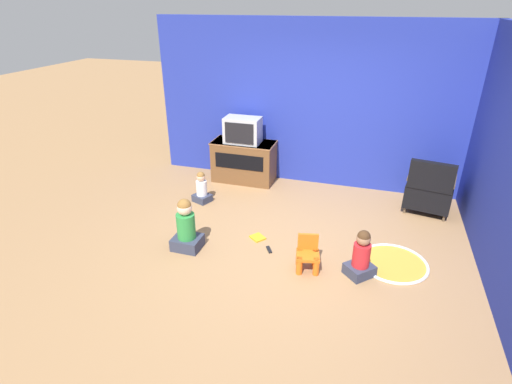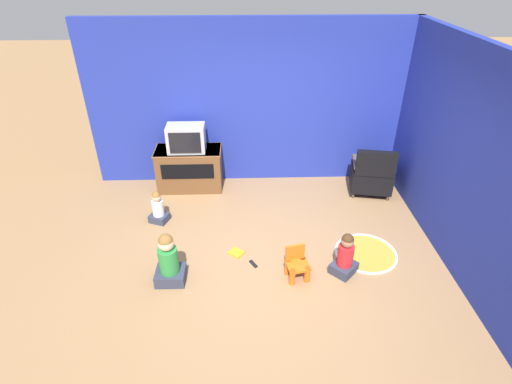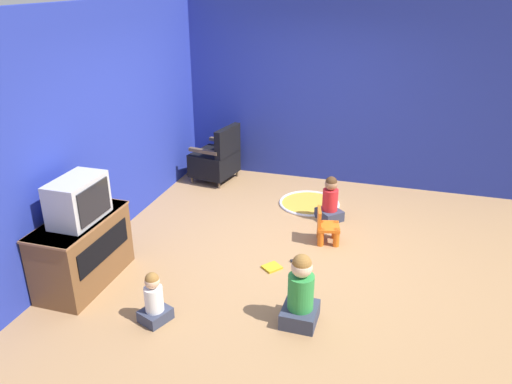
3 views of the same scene
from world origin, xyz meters
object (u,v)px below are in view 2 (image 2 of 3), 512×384
child_watching_right (345,256)px  remote_control (253,264)px  yellow_kid_chair (297,266)px  child_watching_center (169,261)px  child_watching_left (158,209)px  book (236,253)px  television (186,138)px  tv_cabinet (190,168)px  black_armchair (372,175)px

child_watching_right → remote_control: (-1.16, 0.18, -0.25)m
yellow_kid_chair → child_watching_center: bearing=168.1°
child_watching_left → child_watching_right: size_ratio=0.85×
child_watching_left → book: (1.18, -0.81, -0.21)m
child_watching_right → remote_control: 1.20m
television → yellow_kid_chair: (1.57, -2.23, -0.77)m
child_watching_left → child_watching_center: (0.37, -1.29, 0.09)m
television → child_watching_center: television is taller
yellow_kid_chair → remote_control: yellow_kid_chair is taller
child_watching_center → tv_cabinet: bearing=90.0°
tv_cabinet → yellow_kid_chair: bearing=-55.3°
black_armchair → child_watching_left: black_armchair is taller
black_armchair → remote_control: bearing=51.0°
black_armchair → remote_control: 2.69m
television → child_watching_left: television is taller
book → black_armchair: bearing=-107.5°
television → black_armchair: bearing=-4.8°
child_watching_center → child_watching_right: (2.20, 0.08, -0.05)m
tv_cabinet → black_armchair: black_armchair is taller
yellow_kid_chair → child_watching_right: bearing=-7.1°
child_watching_center → book: bearing=31.2°
yellow_kid_chair → tv_cabinet: bearing=112.1°
tv_cabinet → child_watching_left: tv_cabinet is taller
tv_cabinet → child_watching_right: bearing=-45.3°
remote_control → yellow_kid_chair: bearing=-144.2°
remote_control → child_watching_left: bearing=22.8°
tv_cabinet → child_watching_center: (-0.01, -2.29, -0.07)m
black_armchair → child_watching_right: (-0.87, -1.91, -0.08)m
tv_cabinet → child_watching_center: size_ratio=1.53×
black_armchair → book: 2.73m
child_watching_center → child_watching_right: 2.20m
tv_cabinet → child_watching_left: bearing=-110.9°
yellow_kid_chair → book: (-0.77, 0.47, -0.16)m
child_watching_right → book: 1.47m
television → child_watching_left: bearing=-111.8°
tv_cabinet → book: bearing=-66.0°
child_watching_left → child_watching_center: size_ratio=0.72×
black_armchair → book: bearing=44.1°
book → child_watching_right: bearing=-157.7°
black_armchair → child_watching_center: 3.66m
remote_control → child_watching_center: bearing=72.9°
book → remote_control: book is taller
black_armchair → yellow_kid_chair: 2.48m
child_watching_left → yellow_kid_chair: bearing=-11.5°
remote_control → child_watching_right: bearing=-129.5°
yellow_kid_chair → child_watching_center: 1.59m
child_watching_left → child_watching_center: child_watching_center is taller
television → yellow_kid_chair: size_ratio=1.42×
television → child_watching_center: bearing=-90.4°
television → child_watching_left: (-0.38, -0.95, -0.72)m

